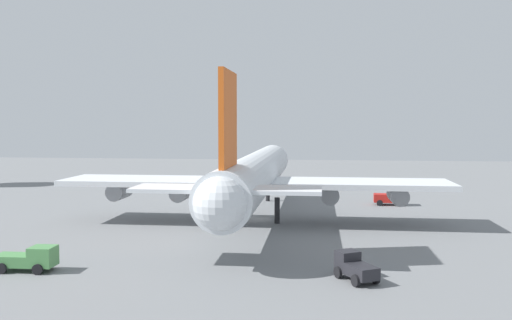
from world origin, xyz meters
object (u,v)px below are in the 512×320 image
Objects in this scene: pushback_tractor at (355,267)px; cargo_loader at (390,197)px; safety_cone_nose at (280,192)px; baggage_tug at (29,259)px; cargo_airplane at (256,175)px.

cargo_loader is (42.16, -8.38, 0.11)m from pushback_tractor.
baggage_tug is at bearing 161.19° from safety_cone_nose.
baggage_tug is at bearing 91.19° from pushback_tractor.
cargo_airplane is 27.38m from safety_cone_nose.
baggage_tug is 57.27m from safety_cone_nose.
pushback_tractor is 0.84× the size of baggage_tug.
baggage_tug is 9.73× the size of safety_cone_nose.
safety_cone_nose is (11.45, 18.59, -0.96)m from cargo_loader.
cargo_airplane is at bearing 127.45° from cargo_loader.
pushback_tractor is at bearing -156.74° from cargo_airplane.
pushback_tractor is at bearing 168.76° from cargo_loader.
safety_cone_nose is (26.72, -1.34, -5.85)m from cargo_airplane.
cargo_airplane reaches higher than baggage_tug.
pushback_tractor reaches higher than baggage_tug.
pushback_tractor is (-26.89, -11.56, -5.01)m from cargo_airplane.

